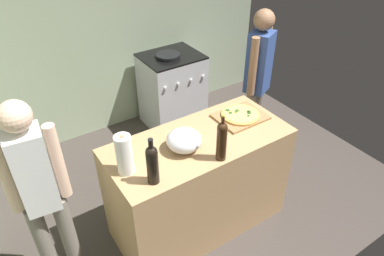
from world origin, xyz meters
name	(u,v)px	position (x,y,z in m)	size (l,w,h in m)	color
ground_plane	(177,180)	(0.00, 1.30, -0.01)	(4.01, 3.19, 0.02)	#3F3833
kitchen_wall_rear	(109,20)	(0.00, 2.64, 1.30)	(4.01, 0.10, 2.60)	#99A889
counter	(199,184)	(-0.13, 0.72, 0.46)	(1.45, 0.66, 0.93)	tan
cutting_board	(240,117)	(0.33, 0.78, 0.94)	(0.40, 0.32, 0.02)	#9E7247
pizza	(240,115)	(0.33, 0.78, 0.96)	(0.32, 0.32, 0.03)	tan
mixing_bowl	(184,140)	(-0.29, 0.69, 1.01)	(0.26, 0.26, 0.16)	#B2B2B7
paper_towel_roll	(124,155)	(-0.74, 0.70, 1.07)	(0.11, 0.11, 0.30)	white
wine_bottle_amber	(222,140)	(-0.13, 0.46, 1.09)	(0.07, 0.07, 0.37)	#331E0F
wine_bottle_dark	(152,163)	(-0.64, 0.51, 1.09)	(0.08, 0.08, 0.35)	black
stove	(172,90)	(0.52, 2.24, 0.46)	(0.67, 0.59, 0.94)	#B7B7BC
person_in_stripes	(40,192)	(-1.29, 0.85, 0.90)	(0.38, 0.22, 1.58)	slate
person_in_red	(257,79)	(0.91, 1.22, 0.93)	(0.36, 0.28, 1.62)	slate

